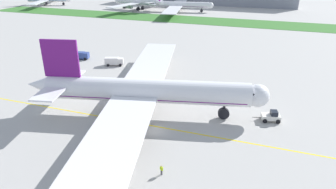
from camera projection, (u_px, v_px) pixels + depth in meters
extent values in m
plane|color=#ADAAA5|center=(154.00, 131.00, 59.71)|extent=(600.00, 600.00, 0.00)
cube|color=yellow|center=(157.00, 127.00, 61.14)|extent=(280.00, 0.36, 0.01)
cube|color=#38722D|center=(238.00, 23.00, 164.17)|extent=(320.00, 24.00, 0.10)
cylinder|color=white|center=(147.00, 91.00, 63.76)|extent=(42.86, 14.72, 4.98)
cube|color=#661472|center=(147.00, 95.00, 64.11)|extent=(41.10, 13.94, 0.60)
sphere|color=white|center=(258.00, 96.00, 61.51)|extent=(4.73, 4.73, 4.73)
cone|color=white|center=(39.00, 85.00, 65.95)|extent=(6.31, 5.38, 4.24)
cube|color=#661472|center=(60.00, 58.00, 62.92)|extent=(7.62, 2.26, 7.97)
cube|color=white|center=(70.00, 76.00, 69.85)|extent=(6.42, 8.84, 0.35)
cube|color=white|center=(50.00, 93.00, 60.79)|extent=(6.42, 8.84, 0.35)
cube|color=white|center=(153.00, 62.00, 84.04)|extent=(18.06, 39.72, 0.40)
cube|color=white|center=(107.00, 152.00, 44.41)|extent=(18.06, 39.72, 0.40)
cylinder|color=#B7BABF|center=(153.00, 78.00, 76.62)|extent=(5.24, 3.76, 2.74)
cylinder|color=black|center=(162.00, 79.00, 76.39)|extent=(1.06, 2.90, 2.88)
cylinder|color=#B7BABF|center=(129.00, 131.00, 52.79)|extent=(5.24, 3.76, 2.74)
cylinder|color=black|center=(143.00, 132.00, 52.55)|extent=(1.06, 2.90, 2.88)
cylinder|color=black|center=(224.00, 109.00, 63.55)|extent=(0.52, 0.52, 1.93)
cylinder|color=black|center=(224.00, 113.00, 63.94)|extent=(2.55, 1.58, 2.37)
cylinder|color=black|center=(134.00, 100.00, 67.87)|extent=(0.52, 0.52, 1.93)
cylinder|color=black|center=(134.00, 104.00, 68.26)|extent=(2.55, 1.58, 2.37)
cylinder|color=black|center=(129.00, 110.00, 63.11)|extent=(0.52, 0.52, 1.93)
cylinder|color=black|center=(129.00, 114.00, 63.50)|extent=(2.55, 1.58, 2.37)
cube|color=black|center=(254.00, 93.00, 61.33)|extent=(2.56, 4.04, 0.90)
sphere|color=black|center=(76.00, 82.00, 67.41)|extent=(0.35, 0.35, 0.35)
sphere|color=black|center=(97.00, 82.00, 66.95)|extent=(0.35, 0.35, 0.35)
sphere|color=black|center=(117.00, 83.00, 66.49)|extent=(0.35, 0.35, 0.35)
sphere|color=black|center=(138.00, 84.00, 66.03)|extent=(0.35, 0.35, 0.35)
sphere|color=black|center=(159.00, 85.00, 65.57)|extent=(0.35, 0.35, 0.35)
sphere|color=black|center=(181.00, 86.00, 65.11)|extent=(0.35, 0.35, 0.35)
sphere|color=black|center=(203.00, 87.00, 64.65)|extent=(0.35, 0.35, 0.35)
sphere|color=black|center=(225.00, 88.00, 64.19)|extent=(0.35, 0.35, 0.35)
cube|color=white|center=(271.00, 117.00, 63.09)|extent=(4.17, 3.04, 0.93)
cube|color=black|center=(274.00, 113.00, 62.66)|extent=(1.71, 1.96, 0.90)
cylinder|color=black|center=(257.00, 117.00, 63.49)|extent=(1.78, 0.53, 0.12)
cylinder|color=black|center=(265.00, 121.00, 62.39)|extent=(0.96, 0.55, 0.90)
cylinder|color=black|center=(263.00, 116.00, 64.42)|extent=(0.96, 0.55, 0.90)
cylinder|color=black|center=(278.00, 122.00, 62.13)|extent=(0.96, 0.55, 0.90)
cylinder|color=black|center=(276.00, 117.00, 64.16)|extent=(0.96, 0.55, 0.90)
cylinder|color=black|center=(162.00, 173.00, 47.19)|extent=(0.13, 0.13, 0.87)
cylinder|color=#BFE519|center=(163.00, 169.00, 46.81)|extent=(0.10, 0.10, 0.56)
cylinder|color=black|center=(161.00, 172.00, 47.31)|extent=(0.13, 0.13, 0.87)
cylinder|color=#BFE519|center=(160.00, 168.00, 47.12)|extent=(0.10, 0.10, 0.56)
cube|color=#BFE519|center=(161.00, 168.00, 46.95)|extent=(0.52, 0.41, 0.62)
sphere|color=tan|center=(161.00, 166.00, 46.77)|extent=(0.24, 0.24, 0.24)
cube|color=white|center=(112.00, 61.00, 96.43)|extent=(4.81, 3.46, 2.14)
cube|color=white|center=(121.00, 61.00, 96.52)|extent=(2.28, 2.46, 1.86)
cube|color=#263347|center=(123.00, 60.00, 96.38)|extent=(0.68, 1.67, 0.82)
cylinder|color=black|center=(121.00, 63.00, 97.84)|extent=(0.95, 0.59, 0.90)
cylinder|color=black|center=(120.00, 65.00, 95.94)|extent=(0.95, 0.59, 0.90)
cylinder|color=black|center=(109.00, 63.00, 97.80)|extent=(0.95, 0.59, 0.90)
cylinder|color=black|center=(108.00, 65.00, 95.89)|extent=(0.95, 0.59, 0.90)
cube|color=#33478C|center=(77.00, 55.00, 102.72)|extent=(5.04, 3.24, 2.03)
cube|color=#33478C|center=(86.00, 55.00, 102.46)|extent=(2.26, 2.48, 1.90)
cube|color=#263347|center=(88.00, 54.00, 102.23)|extent=(0.51, 1.82, 0.84)
cylinder|color=black|center=(87.00, 57.00, 103.85)|extent=(0.95, 0.50, 0.90)
cylinder|color=black|center=(85.00, 59.00, 101.84)|extent=(0.95, 0.50, 0.90)
cylinder|color=black|center=(76.00, 57.00, 104.24)|extent=(0.95, 0.50, 0.90)
cylinder|color=black|center=(73.00, 59.00, 102.24)|extent=(0.95, 0.50, 0.90)
cube|color=#0C6B9E|center=(48.00, 0.00, 228.49)|extent=(27.95, 12.99, 0.46)
cube|color=white|center=(38.00, 2.00, 214.44)|extent=(15.16, 27.28, 0.31)
cylinder|color=#B7BABF|center=(52.00, 0.00, 237.35)|extent=(4.18, 3.25, 2.13)
cylinder|color=black|center=(54.00, 0.00, 237.36)|extent=(1.06, 2.21, 2.24)
cylinder|color=#B7BABF|center=(43.00, 3.00, 220.40)|extent=(4.18, 3.25, 2.13)
cylinder|color=black|center=(45.00, 3.00, 220.41)|extent=(1.06, 2.21, 2.24)
cylinder|color=black|center=(63.00, 3.00, 229.35)|extent=(0.40, 0.40, 1.50)
cylinder|color=black|center=(64.00, 4.00, 229.65)|extent=(2.01, 1.40, 1.84)
cylinder|color=black|center=(46.00, 2.00, 231.14)|extent=(0.40, 0.40, 1.50)
cylinder|color=black|center=(47.00, 3.00, 231.45)|extent=(2.01, 1.40, 1.84)
cylinder|color=black|center=(44.00, 3.00, 227.42)|extent=(0.40, 0.40, 1.50)
cylinder|color=black|center=(45.00, 4.00, 227.73)|extent=(2.01, 1.40, 1.84)
cylinder|color=white|center=(137.00, 1.00, 205.00)|extent=(30.73, 11.17, 4.97)
cube|color=#055938|center=(137.00, 3.00, 205.35)|extent=(29.46, 10.53, 0.60)
sphere|color=white|center=(118.00, 0.00, 212.91)|extent=(4.72, 4.72, 4.72)
cone|color=white|center=(159.00, 3.00, 196.52)|extent=(6.23, 5.27, 4.23)
cube|color=white|center=(149.00, 2.00, 194.43)|extent=(4.92, 8.48, 0.35)
cube|color=white|center=(158.00, 1.00, 202.19)|extent=(4.92, 8.48, 0.35)
cube|color=white|center=(124.00, 5.00, 191.93)|extent=(12.21, 28.11, 0.40)
cube|color=white|center=(153.00, 0.00, 217.12)|extent=(12.21, 28.11, 0.40)
cylinder|color=#B7BABF|center=(129.00, 6.00, 197.77)|extent=(5.19, 3.66, 2.73)
cylinder|color=black|center=(126.00, 6.00, 198.90)|extent=(1.00, 2.89, 2.87)
cylinder|color=#B7BABF|center=(147.00, 3.00, 213.37)|extent=(5.19, 3.66, 2.73)
cylinder|color=black|center=(144.00, 3.00, 214.50)|extent=(1.00, 2.89, 2.87)
cylinder|color=black|center=(124.00, 5.00, 211.91)|extent=(0.52, 0.52, 1.93)
cylinder|color=black|center=(124.00, 7.00, 212.30)|extent=(2.53, 1.53, 2.36)
cylinder|color=black|center=(138.00, 7.00, 203.19)|extent=(0.52, 0.52, 1.93)
cylinder|color=black|center=(138.00, 9.00, 203.58)|extent=(2.53, 1.53, 2.36)
cylinder|color=black|center=(143.00, 6.00, 207.27)|extent=(0.52, 0.52, 1.93)
cylinder|color=black|center=(143.00, 8.00, 207.66)|extent=(2.53, 1.53, 2.36)
cylinder|color=white|center=(179.00, 5.00, 198.01)|extent=(38.31, 11.02, 3.96)
cube|color=#661472|center=(179.00, 6.00, 198.29)|extent=(36.75, 10.42, 0.48)
sphere|color=white|center=(211.00, 5.00, 195.19)|extent=(3.77, 3.77, 3.77)
cone|color=white|center=(148.00, 4.00, 200.81)|extent=(4.91, 4.12, 3.37)
cube|color=white|center=(155.00, 3.00, 203.70)|extent=(5.31, 7.01, 0.28)
cube|color=white|center=(153.00, 4.00, 196.53)|extent=(5.31, 7.01, 0.28)
cube|color=white|center=(180.00, 2.00, 215.83)|extent=(14.68, 35.39, 0.32)
cube|color=white|center=(173.00, 10.00, 181.12)|extent=(14.68, 35.39, 0.32)
cylinder|color=#B7BABF|center=(180.00, 5.00, 209.15)|extent=(4.11, 2.84, 2.18)
cylinder|color=black|center=(183.00, 5.00, 208.89)|extent=(0.75, 2.31, 2.29)
cylinder|color=#B7BABF|center=(176.00, 10.00, 188.45)|extent=(4.11, 2.84, 2.18)
cylinder|color=black|center=(179.00, 10.00, 188.18)|extent=(0.75, 2.31, 2.29)
cylinder|color=black|center=(202.00, 10.00, 197.09)|extent=(0.41, 0.41, 1.54)
cylinder|color=black|center=(202.00, 11.00, 197.40)|extent=(2.01, 1.18, 1.88)
cylinder|color=black|center=(175.00, 9.00, 201.43)|extent=(0.41, 0.41, 1.54)
cylinder|color=black|center=(175.00, 10.00, 201.74)|extent=(2.01, 1.18, 1.88)
cylinder|color=black|center=(174.00, 9.00, 197.66)|extent=(0.41, 0.41, 1.54)
cylinder|color=black|center=(174.00, 11.00, 197.97)|extent=(2.01, 1.18, 1.88)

